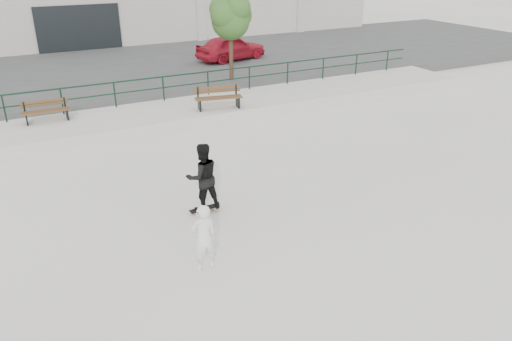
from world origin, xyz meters
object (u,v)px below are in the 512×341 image
seated_skater (204,237)px  tree (231,16)px  skateboard (204,209)px  standing_skater (203,177)px  bench_right (218,98)px  red_car (231,47)px  bench_left (46,111)px

seated_skater → tree: bearing=-114.7°
skateboard → standing_skater: standing_skater is taller
bench_right → tree: 5.37m
bench_right → standing_skater: 7.60m
tree → skateboard: 12.78m
red_car → skateboard: (-7.85, -15.03, -1.12)m
bench_left → tree: (8.73, 2.58, 2.58)m
bench_right → red_car: 9.36m
tree → red_car: bearing=65.4°
bench_right → skateboard: bearing=-104.8°
red_car → seated_skater: 19.50m
bench_left → standing_skater: standing_skater is taller
skateboard → seated_skater: seated_skater is taller
red_car → seated_skater: red_car is taller
bench_left → skateboard: bearing=-70.2°
bench_left → tree: bearing=17.4°
red_car → seated_skater: bearing=141.6°
bench_left → tree: 9.46m
bench_left → bench_right: bearing=-12.1°
bench_right → tree: bearing=70.3°
tree → red_car: 5.16m
red_car → bench_right: bearing=140.2°
bench_left → skateboard: (2.81, -8.23, -0.81)m
red_car → skateboard: size_ratio=5.18×
bench_right → skateboard: bench_right is taller
tree → standing_skater: size_ratio=2.18×
bench_left → seated_skater: 10.76m
bench_right → red_car: bearing=73.8°
bench_left → red_car: size_ratio=0.41×
bench_left → standing_skater: size_ratio=0.93×
seated_skater → bench_right: bearing=-112.7°
bench_left → bench_right: (6.24, -1.45, 0.04)m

